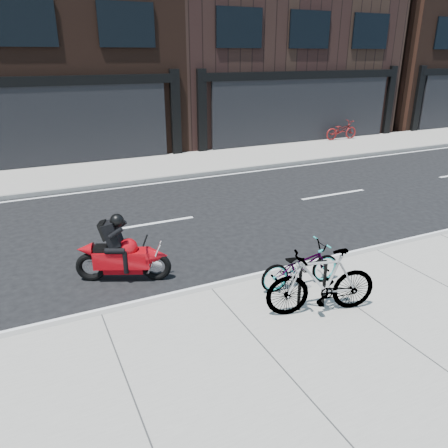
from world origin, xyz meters
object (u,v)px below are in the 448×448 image
bicycle_rear (321,282)px  motorcycle (127,254)px  bicycle_front (300,266)px  bicycle_far (341,130)px  bike_rack (312,281)px

bicycle_rear → motorcycle: (-2.57, 2.70, -0.13)m
bicycle_front → bicycle_far: bicycle_far is taller
bicycle_rear → bicycle_far: bearing=154.6°
bicycle_far → bicycle_rear: bearing=141.2°
bike_rack → bicycle_front: (0.25, 0.69, -0.09)m
bicycle_front → motorcycle: size_ratio=0.91×
bicycle_front → bicycle_far: size_ratio=0.90×
bicycle_front → motorcycle: (-2.77, 1.84, 0.02)m
bicycle_rear → bicycle_front: bearing=-177.6°
bicycle_far → bike_rack: bearing=140.7°
bicycle_front → bicycle_rear: size_ratio=0.86×
bicycle_front → bicycle_rear: (-0.20, -0.86, 0.14)m
bike_rack → bicycle_rear: (0.05, -0.17, 0.05)m
bike_rack → bicycle_far: 16.32m
bike_rack → bicycle_rear: bicycle_rear is taller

